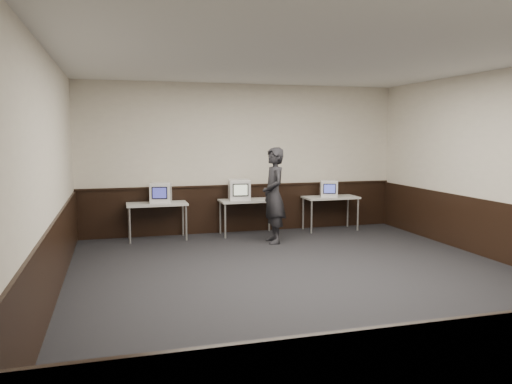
% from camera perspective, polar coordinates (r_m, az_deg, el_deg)
% --- Properties ---
extents(floor, '(8.00, 8.00, 0.00)m').
position_cam_1_polar(floor, '(7.36, 6.43, -10.24)').
color(floor, black).
rests_on(floor, ground).
extents(ceiling, '(8.00, 8.00, 0.00)m').
position_cam_1_polar(ceiling, '(7.12, 6.77, 15.21)').
color(ceiling, white).
rests_on(ceiling, back_wall).
extents(back_wall, '(7.00, 0.00, 7.00)m').
position_cam_1_polar(back_wall, '(10.86, -1.48, 3.84)').
color(back_wall, beige).
rests_on(back_wall, ground).
extents(left_wall, '(0.00, 8.00, 8.00)m').
position_cam_1_polar(left_wall, '(6.58, -22.86, 1.48)').
color(left_wall, beige).
rests_on(left_wall, ground).
extents(wainscot_back, '(6.98, 0.04, 1.00)m').
position_cam_1_polar(wainscot_back, '(10.95, -1.43, -1.92)').
color(wainscot_back, black).
rests_on(wainscot_back, back_wall).
extents(wainscot_left, '(0.04, 7.98, 1.00)m').
position_cam_1_polar(wainscot_left, '(6.76, -22.26, -7.84)').
color(wainscot_left, black).
rests_on(wainscot_left, left_wall).
extents(wainscot_right, '(0.04, 7.98, 1.00)m').
position_cam_1_polar(wainscot_right, '(9.12, 27.23, -4.42)').
color(wainscot_right, black).
rests_on(wainscot_right, right_wall).
extents(wainscot_rail, '(6.98, 0.06, 0.04)m').
position_cam_1_polar(wainscot_rail, '(10.87, -1.41, 0.77)').
color(wainscot_rail, black).
rests_on(wainscot_rail, wainscot_back).
extents(desk_left, '(1.20, 0.60, 0.75)m').
position_cam_1_polar(desk_left, '(10.25, -11.25, -1.63)').
color(desk_left, '#BCBCB7').
rests_on(desk_left, ground).
extents(desk_center, '(1.20, 0.60, 0.75)m').
position_cam_1_polar(desk_center, '(10.56, -0.92, -1.26)').
color(desk_center, '#BCBCB7').
rests_on(desk_center, ground).
extents(desk_right, '(1.20, 0.60, 0.75)m').
position_cam_1_polar(desk_right, '(11.20, 8.52, -0.88)').
color(desk_right, '#BCBCB7').
rests_on(desk_right, ground).
extents(emac_left, '(0.49, 0.50, 0.41)m').
position_cam_1_polar(emac_left, '(10.24, -10.83, -0.08)').
color(emac_left, white).
rests_on(emac_left, desk_left).
extents(emac_center, '(0.49, 0.51, 0.43)m').
position_cam_1_polar(emac_center, '(10.47, -1.92, 0.25)').
color(emac_center, white).
rests_on(emac_center, desk_center).
extents(emac_right, '(0.47, 0.48, 0.36)m').
position_cam_1_polar(emac_right, '(11.12, 8.32, 0.39)').
color(emac_right, white).
rests_on(emac_right, desk_right).
extents(person, '(0.46, 0.69, 1.87)m').
position_cam_1_polar(person, '(9.75, 2.04, -0.39)').
color(person, black).
rests_on(person, ground).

